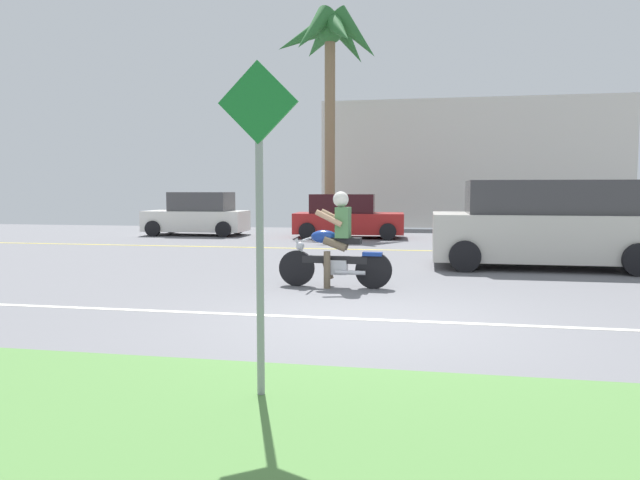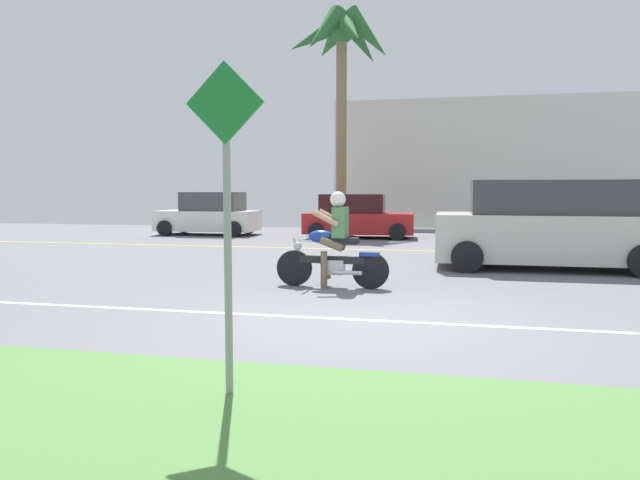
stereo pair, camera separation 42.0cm
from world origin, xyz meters
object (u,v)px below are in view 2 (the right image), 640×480
suv_nearby (548,226)px  parked_car_0 (209,215)px  parked_car_1 (357,217)px  palm_tree_0 (341,46)px  street_sign (227,198)px  motorcyclist (333,247)px

suv_nearby → parked_car_0: (-10.77, 7.25, -0.17)m
parked_car_1 → palm_tree_0: size_ratio=0.44×
suv_nearby → street_sign: street_sign is taller
parked_car_1 → palm_tree_0: bearing=112.1°
suv_nearby → parked_car_0: bearing=146.1°
palm_tree_0 → street_sign: bearing=-81.9°
street_sign → motorcyclist: bearing=93.1°
motorcyclist → street_sign: 5.62m
parked_car_1 → street_sign: bearing=-84.3°
suv_nearby → parked_car_1: (-5.23, 7.13, -0.20)m
parked_car_0 → street_sign: 17.71m
parked_car_0 → street_sign: (7.15, -16.18, 0.86)m
street_sign → palm_tree_0: bearing=98.1°
parked_car_1 → street_sign: size_ratio=1.47×
suv_nearby → palm_tree_0: palm_tree_0 is taller
motorcyclist → suv_nearby: (3.93, 3.39, 0.22)m
motorcyclist → palm_tree_0: size_ratio=0.23×
palm_tree_0 → suv_nearby: bearing=-57.2°
suv_nearby → palm_tree_0: (-6.30, 9.77, 6.25)m
street_sign → parked_car_1: bearing=95.7°
parked_car_0 → street_sign: size_ratio=1.41×
parked_car_1 → motorcyclist: bearing=-83.0°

